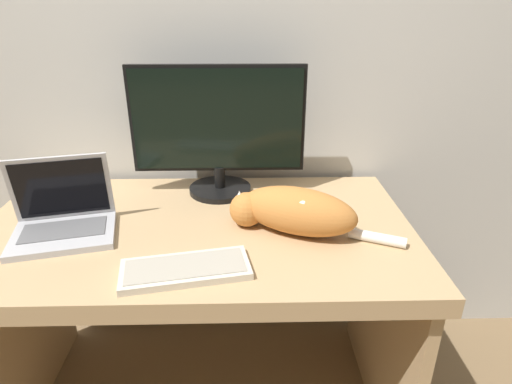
{
  "coord_description": "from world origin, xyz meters",
  "views": [
    {
      "loc": [
        0.16,
        -0.82,
        1.44
      ],
      "look_at": [
        0.19,
        0.35,
        0.91
      ],
      "focal_mm": 30.0,
      "sensor_mm": 36.0,
      "label": 1
    }
  ],
  "objects_px": {
    "cat": "(293,210)",
    "external_keyboard": "(184,269)",
    "monitor": "(218,131)",
    "laptop": "(63,220)"
  },
  "relations": [
    {
      "from": "laptop",
      "to": "external_keyboard",
      "type": "relative_size",
      "value": 0.94
    },
    {
      "from": "monitor",
      "to": "cat",
      "type": "xyz_separation_m",
      "value": [
        0.24,
        -0.31,
        -0.16
      ]
    },
    {
      "from": "external_keyboard",
      "to": "cat",
      "type": "xyz_separation_m",
      "value": [
        0.31,
        0.22,
        0.06
      ]
    },
    {
      "from": "monitor",
      "to": "external_keyboard",
      "type": "height_order",
      "value": "monitor"
    },
    {
      "from": "monitor",
      "to": "cat",
      "type": "relative_size",
      "value": 1.18
    },
    {
      "from": "cat",
      "to": "external_keyboard",
      "type": "bearing_deg",
      "value": -121.17
    },
    {
      "from": "monitor",
      "to": "external_keyboard",
      "type": "xyz_separation_m",
      "value": [
        -0.07,
        -0.53,
        -0.23
      ]
    },
    {
      "from": "monitor",
      "to": "cat",
      "type": "distance_m",
      "value": 0.43
    },
    {
      "from": "external_keyboard",
      "to": "cat",
      "type": "height_order",
      "value": "cat"
    },
    {
      "from": "laptop",
      "to": "cat",
      "type": "distance_m",
      "value": 0.71
    }
  ]
}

